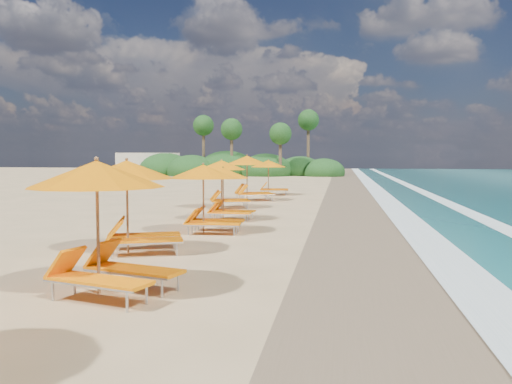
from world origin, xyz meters
name	(u,v)px	position (x,y,z in m)	size (l,w,h in m)	color
ground	(256,225)	(0.00, 0.00, 0.00)	(160.00, 160.00, 0.00)	tan
wet_sand	(370,228)	(4.00, 0.00, 0.01)	(4.00, 160.00, 0.01)	#7C654A
surf_foam	(452,229)	(6.70, 0.00, 0.03)	(4.00, 160.00, 0.01)	white
station_1	(106,218)	(-1.17, -9.71, 1.39)	(3.11, 3.02, 2.49)	olive
station_2	(135,200)	(-2.24, -5.70, 1.37)	(3.16, 3.11, 2.45)	olive
station_3	(209,194)	(-1.24, -1.97, 1.27)	(2.49, 2.30, 2.27)	olive
station_4	(227,190)	(-1.35, 1.40, 1.17)	(2.32, 2.17, 2.08)	olive
station_5	(225,181)	(-2.42, 5.93, 1.31)	(2.96, 2.89, 2.33)	olive
station_6	(251,175)	(-1.93, 10.16, 1.43)	(3.30, 3.26, 2.54)	olive
station_7	(271,175)	(-1.34, 14.44, 1.26)	(2.59, 2.44, 2.25)	olive
treeline	(235,167)	(-9.94, 45.51, 1.00)	(25.80, 8.80, 9.74)	#163D14
beach_building	(148,164)	(-22.00, 48.00, 1.40)	(7.00, 5.00, 2.80)	beige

